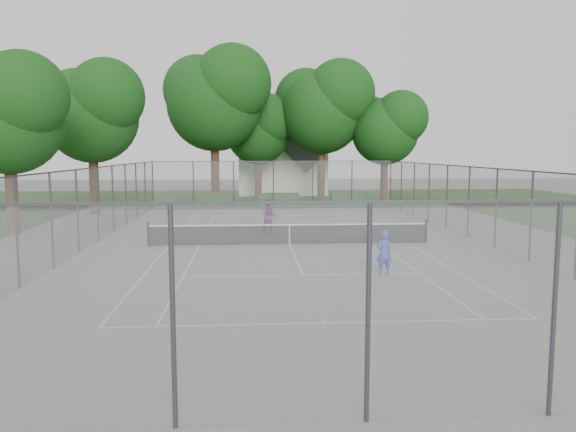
{
  "coord_description": "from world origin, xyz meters",
  "views": [
    {
      "loc": [
        -1.83,
        -25.37,
        4.27
      ],
      "look_at": [
        0.0,
        1.0,
        1.2
      ],
      "focal_mm": 35.0,
      "sensor_mm": 36.0,
      "label": 1
    }
  ],
  "objects": [
    {
      "name": "hedge_mid",
      "position": [
        0.48,
        18.4,
        0.49
      ],
      "size": [
        3.14,
        0.9,
        0.99
      ],
      "primitive_type": "cube",
      "color": "#214E19",
      "rests_on": "ground"
    },
    {
      "name": "ground",
      "position": [
        0.0,
        0.0,
        0.0
      ],
      "size": [
        120.0,
        120.0,
        0.0
      ],
      "primitive_type": "plane",
      "color": "slate",
      "rests_on": "ground"
    },
    {
      "name": "house",
      "position": [
        1.44,
        30.71,
        4.24
      ],
      "size": [
        8.46,
        6.55,
        10.53
      ],
      "color": "silver",
      "rests_on": "ground"
    },
    {
      "name": "grass_far",
      "position": [
        0.0,
        26.0,
        0.0
      ],
      "size": [
        60.0,
        20.0,
        0.0
      ],
      "primitive_type": "cube",
      "color": "#204112",
      "rests_on": "ground"
    },
    {
      "name": "perimeter_fence",
      "position": [
        0.0,
        0.0,
        1.81
      ],
      "size": [
        18.08,
        34.08,
        3.52
      ],
      "color": "#38383D",
      "rests_on": "ground"
    },
    {
      "name": "woman_player",
      "position": [
        -0.8,
        3.2,
        0.9
      ],
      "size": [
        0.88,
        0.69,
        1.79
      ],
      "primitive_type": "imported",
      "rotation": [
        0.0,
        0.0,
        -0.01
      ],
      "color": "#752767",
      "rests_on": "ground"
    },
    {
      "name": "hedge_left",
      "position": [
        -5.46,
        18.68,
        0.47
      ],
      "size": [
        3.79,
        1.14,
        0.95
      ],
      "primitive_type": "cube",
      "color": "#214E19",
      "rests_on": "ground"
    },
    {
      "name": "hedge_right",
      "position": [
        6.3,
        18.45,
        0.51
      ],
      "size": [
        3.38,
        1.24,
        1.01
      ],
      "primitive_type": "cube",
      "color": "#214E19",
      "rests_on": "ground"
    },
    {
      "name": "tennis_net",
      "position": [
        0.0,
        0.0,
        0.51
      ],
      "size": [
        12.87,
        0.1,
        1.1
      ],
      "color": "black",
      "rests_on": "ground"
    },
    {
      "name": "court_markings",
      "position": [
        0.0,
        0.0,
        0.01
      ],
      "size": [
        11.03,
        23.83,
        0.01
      ],
      "color": "beige",
      "rests_on": "ground"
    },
    {
      "name": "tree_side_back",
      "position": [
        -12.27,
        13.54,
        7.09
      ],
      "size": [
        7.18,
        6.56,
        10.32
      ],
      "color": "#3A2215",
      "rests_on": "ground"
    },
    {
      "name": "tree_side_front",
      "position": [
        -13.91,
        4.17,
        6.3
      ],
      "size": [
        6.38,
        5.83,
        9.18
      ],
      "color": "#3A2215",
      "rests_on": "ground"
    },
    {
      "name": "tree_far_midright",
      "position": [
        4.5,
        22.82,
        8.19
      ],
      "size": [
        8.29,
        7.57,
        11.92
      ],
      "color": "#3A2215",
      "rests_on": "ground"
    },
    {
      "name": "tree_far_right",
      "position": [
        9.69,
        21.5,
        6.36
      ],
      "size": [
        6.44,
        5.88,
        9.26
      ],
      "color": "#3A2215",
      "rests_on": "ground"
    },
    {
      "name": "tree_far_left",
      "position": [
        -4.48,
        20.74,
        8.69
      ],
      "size": [
        8.79,
        8.02,
        12.63
      ],
      "color": "#3A2215",
      "rests_on": "ground"
    },
    {
      "name": "girl_player",
      "position": [
        2.8,
        -6.54,
        0.77
      ],
      "size": [
        0.63,
        0.47,
        1.55
      ],
      "primitive_type": "imported",
      "rotation": [
        0.0,
        0.0,
        3.33
      ],
      "color": "#2F39B3",
      "rests_on": "ground"
    },
    {
      "name": "tree_far_midleft",
      "position": [
        -0.95,
        24.38,
        6.29
      ],
      "size": [
        6.37,
        5.82,
        9.16
      ],
      "color": "#3A2215",
      "rests_on": "ground"
    }
  ]
}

